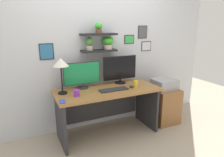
# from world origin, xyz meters

# --- Properties ---
(ground_plane) EXTENTS (8.00, 8.00, 0.00)m
(ground_plane) POSITION_xyz_m (0.00, 0.00, 0.00)
(ground_plane) COLOR tan
(back_wall_assembly) EXTENTS (4.40, 0.24, 2.70)m
(back_wall_assembly) POSITION_xyz_m (0.00, 0.44, 1.35)
(back_wall_assembly) COLOR silver
(back_wall_assembly) RESTS_ON ground
(desk) EXTENTS (1.58, 0.68, 0.75)m
(desk) POSITION_xyz_m (0.00, 0.05, 0.54)
(desk) COLOR #9E6B38
(desk) RESTS_ON ground
(monitor_left) EXTENTS (0.57, 0.18, 0.40)m
(monitor_left) POSITION_xyz_m (-0.33, 0.22, 0.96)
(monitor_left) COLOR #2D2D33
(monitor_left) RESTS_ON desk
(monitor_right) EXTENTS (0.58, 0.18, 0.45)m
(monitor_right) POSITION_xyz_m (0.33, 0.22, 0.99)
(monitor_right) COLOR black
(monitor_right) RESTS_ON desk
(keyboard) EXTENTS (0.44, 0.14, 0.02)m
(keyboard) POSITION_xyz_m (0.06, -0.09, 0.76)
(keyboard) COLOR #2D2D33
(keyboard) RESTS_ON desk
(computer_mouse) EXTENTS (0.06, 0.09, 0.03)m
(computer_mouse) POSITION_xyz_m (0.36, -0.09, 0.77)
(computer_mouse) COLOR #2D2D33
(computer_mouse) RESTS_ON desk
(desk_lamp) EXTENTS (0.22, 0.22, 0.51)m
(desk_lamp) POSITION_xyz_m (-0.66, 0.08, 1.17)
(desk_lamp) COLOR black
(desk_lamp) RESTS_ON desk
(cell_phone) EXTENTS (0.09, 0.15, 0.01)m
(cell_phone) POSITION_xyz_m (-0.73, -0.23, 0.76)
(cell_phone) COLOR blue
(cell_phone) RESTS_ON desk
(coffee_mug) EXTENTS (0.08, 0.08, 0.09)m
(coffee_mug) POSITION_xyz_m (-0.51, -0.10, 0.80)
(coffee_mug) COLOR purple
(coffee_mug) RESTS_ON desk
(pen_cup) EXTENTS (0.07, 0.07, 0.10)m
(pen_cup) POSITION_xyz_m (0.45, -0.08, 0.80)
(pen_cup) COLOR yellow
(pen_cup) RESTS_ON desk
(drawer_cabinet) EXTENTS (0.44, 0.50, 0.61)m
(drawer_cabinet) POSITION_xyz_m (1.08, -0.01, 0.30)
(drawer_cabinet) COLOR brown
(drawer_cabinet) RESTS_ON ground
(printer) EXTENTS (0.38, 0.34, 0.17)m
(printer) POSITION_xyz_m (1.08, -0.01, 0.69)
(printer) COLOR #9E9EA3
(printer) RESTS_ON drawer_cabinet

